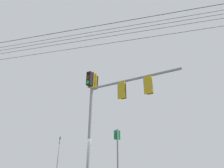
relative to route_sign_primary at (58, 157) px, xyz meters
name	(u,v)px	position (x,y,z in m)	size (l,w,h in m)	color
signal_mast_assembly	(108,98)	(0.08, 3.03, 3.12)	(1.31, 5.56, 6.61)	gray
route_sign_primary	(58,157)	(0.00, 0.00, 0.00)	(0.27, 0.23, 2.71)	slate
route_sign_secondary	(118,156)	(1.84, 4.22, -0.06)	(0.23, 0.22, 2.60)	slate
overhead_wire_span	(108,32)	(-0.22, 2.86, 8.24)	(2.98, 21.43, 1.94)	black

